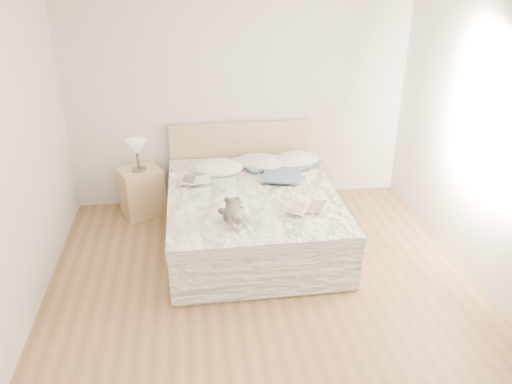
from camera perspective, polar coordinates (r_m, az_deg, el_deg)
floor at (r=4.50m, az=1.50°, el=-12.96°), size 4.00×4.50×0.00m
wall_back at (r=5.94m, az=-1.91°, el=11.36°), size 4.00×0.02×2.70m
window at (r=4.77m, az=25.54°, el=6.56°), size 0.02×1.30×1.10m
bed at (r=5.32m, az=-0.52°, el=-2.41°), size 1.72×2.14×1.00m
nightstand at (r=6.02m, az=-12.92°, el=0.07°), size 0.57×0.54×0.56m
table_lamp at (r=5.78m, az=-13.48°, el=4.80°), size 0.26×0.26×0.37m
pillow_left at (r=5.60m, az=-4.34°, el=2.77°), size 0.57×0.40×0.17m
pillow_middle at (r=5.74m, az=0.48°, el=3.42°), size 0.68×0.62×0.17m
pillow_right at (r=5.83m, az=4.50°, el=3.67°), size 0.64×0.51×0.17m
blouse at (r=5.52m, az=3.11°, el=2.32°), size 0.82×0.85×0.03m
photo_book at (r=5.34m, az=-6.83°, el=1.34°), size 0.36×0.27×0.02m
childrens_book at (r=4.76m, az=5.87°, el=-1.77°), size 0.46×0.41×0.03m
teddy_bear at (r=4.50m, az=-2.74°, el=-3.04°), size 0.21×0.30×0.16m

